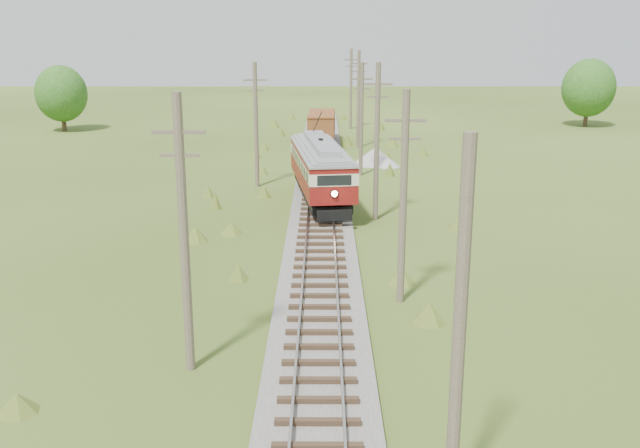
{
  "coord_description": "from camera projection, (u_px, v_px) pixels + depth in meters",
  "views": [
    {
      "loc": [
        0.13,
        -9.28,
        10.81
      ],
      "look_at": [
        0.0,
        22.98,
        1.92
      ],
      "focal_mm": 40.0,
      "sensor_mm": 36.0,
      "label": 1
    }
  ],
  "objects": [
    {
      "name": "streetcar",
      "position": [
        321.0,
        166.0,
        44.26
      ],
      "size": [
        4.26,
        11.99,
        5.42
      ],
      "rotation": [
        0.0,
        0.0,
        0.13
      ],
      "color": "black",
      "rests_on": "ground"
    },
    {
      "name": "gravel_pile",
      "position": [
        377.0,
        157.0,
        58.37
      ],
      "size": [
        3.79,
        4.02,
        1.38
      ],
      "color": "gray",
      "rests_on": "ground"
    },
    {
      "name": "tree_mid_b",
      "position": [
        589.0,
        88.0,
        79.96
      ],
      "size": [
        5.88,
        5.88,
        7.57
      ],
      "color": "#38281C",
      "rests_on": "ground"
    },
    {
      "name": "utility_pole_r_2",
      "position": [
        403.0,
        196.0,
        27.98
      ],
      "size": [
        1.6,
        0.3,
        8.6
      ],
      "color": "brown",
      "rests_on": "ground"
    },
    {
      "name": "utility_pole_r_4",
      "position": [
        361.0,
        118.0,
        53.07
      ],
      "size": [
        1.6,
        0.3,
        8.4
      ],
      "color": "brown",
      "rests_on": "ground"
    },
    {
      "name": "utility_pole_r_3",
      "position": [
        377.0,
        141.0,
        40.46
      ],
      "size": [
        1.6,
        0.3,
        9.0
      ],
      "color": "brown",
      "rests_on": "ground"
    },
    {
      "name": "utility_pole_r_1",
      "position": [
        459.0,
        334.0,
        15.45
      ],
      "size": [
        0.3,
        0.3,
        8.8
      ],
      "color": "brown",
      "rests_on": "ground"
    },
    {
      "name": "railbed_main",
      "position": [
        321.0,
        204.0,
        44.54
      ],
      "size": [
        3.6,
        96.0,
        0.57
      ],
      "color": "#605B54",
      "rests_on": "ground"
    },
    {
      "name": "utility_pole_l_b",
      "position": [
        256.0,
        124.0,
        49.22
      ],
      "size": [
        1.6,
        0.3,
        8.6
      ],
      "color": "brown",
      "rests_on": "ground"
    },
    {
      "name": "gondola",
      "position": [
        322.0,
        125.0,
        67.89
      ],
      "size": [
        2.63,
        7.6,
        2.51
      ],
      "rotation": [
        0.0,
        0.0,
        -0.02
      ],
      "color": "black",
      "rests_on": "ground"
    },
    {
      "name": "utility_pole_r_5",
      "position": [
        358.0,
        98.0,
        65.54
      ],
      "size": [
        1.6,
        0.3,
        8.9
      ],
      "color": "brown",
      "rests_on": "ground"
    },
    {
      "name": "utility_pole_l_a",
      "position": [
        184.0,
        234.0,
        22.17
      ],
      "size": [
        1.6,
        0.3,
        9.0
      ],
      "color": "brown",
      "rests_on": "ground"
    },
    {
      "name": "utility_pole_r_6",
      "position": [
        351.0,
        88.0,
        78.1
      ],
      "size": [
        1.6,
        0.3,
        8.7
      ],
      "color": "brown",
      "rests_on": "ground"
    },
    {
      "name": "tree_mid_a",
      "position": [
        61.0,
        94.0,
        76.42
      ],
      "size": [
        5.46,
        5.46,
        7.03
      ],
      "color": "#38281C",
      "rests_on": "ground"
    }
  ]
}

